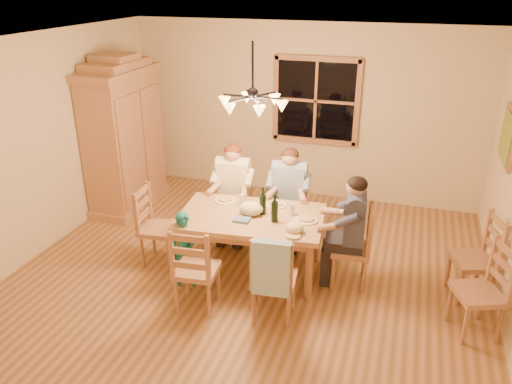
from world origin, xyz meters
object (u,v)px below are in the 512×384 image
(chair_near_right, at_px, (274,291))
(wine_bottle_a, at_px, (263,201))
(chair_near_left, at_px, (197,282))
(dining_table, at_px, (251,223))
(wine_bottle_b, at_px, (275,208))
(adult_plaid_man, at_px, (289,185))
(child, at_px, (185,250))
(chair_end_left, at_px, (160,240))
(adult_slate_man, at_px, (353,218))
(armoire, at_px, (124,139))
(chair_spare_front, at_px, (475,306))
(chair_far_right, at_px, (288,223))
(adult_woman, at_px, (233,181))
(chair_spare_back, at_px, (471,273))
(chair_far_left, at_px, (234,218))
(chair_end_right, at_px, (349,260))
(chandelier, at_px, (253,102))

(chair_near_right, height_order, wine_bottle_a, wine_bottle_a)
(chair_near_right, bearing_deg, chair_near_left, -180.00)
(dining_table, height_order, wine_bottle_b, wine_bottle_b)
(adult_plaid_man, relative_size, child, 0.95)
(chair_end_left, distance_m, wine_bottle_b, 1.58)
(adult_slate_man, xyz_separation_m, wine_bottle_a, (-1.03, -0.04, 0.08))
(armoire, height_order, chair_end_left, armoire)
(chair_near_right, distance_m, chair_spare_front, 2.00)
(armoire, distance_m, wine_bottle_a, 2.80)
(chair_end_left, bearing_deg, chair_far_right, 117.98)
(chair_near_left, relative_size, adult_woman, 1.13)
(adult_woman, height_order, chair_spare_front, adult_woman)
(wine_bottle_a, distance_m, chair_spare_back, 2.43)
(wine_bottle_b, bearing_deg, chair_far_left, 134.44)
(chair_end_right, distance_m, adult_woman, 1.84)
(armoire, xyz_separation_m, dining_table, (2.41, -1.27, -0.40))
(adult_plaid_man, xyz_separation_m, wine_bottle_b, (0.06, -0.88, 0.08))
(chair_far_right, relative_size, adult_plaid_man, 1.13)
(armoire, height_order, chair_near_right, armoire)
(chair_spare_front, bearing_deg, chair_far_right, 40.07)
(adult_woman, relative_size, chair_spare_front, 0.88)
(wine_bottle_b, xyz_separation_m, child, (-0.93, -0.42, -0.47))
(chair_end_right, relative_size, adult_woman, 1.13)
(chandelier, relative_size, chair_near_left, 0.78)
(armoire, relative_size, chair_near_left, 2.32)
(chair_far_left, distance_m, chair_end_left, 1.08)
(armoire, distance_m, chair_near_left, 3.05)
(chair_spare_front, xyz_separation_m, chair_spare_back, (0.00, 0.63, 0.00))
(chair_near_left, relative_size, adult_plaid_man, 1.13)
(chair_spare_front, bearing_deg, armoire, 49.60)
(chair_far_right, distance_m, adult_plaid_man, 0.54)
(chair_far_left, distance_m, adult_plaid_man, 0.91)
(chair_far_right, relative_size, chair_near_right, 1.00)
(armoire, distance_m, chair_spare_front, 5.20)
(wine_bottle_a, relative_size, child, 0.36)
(chair_far_left, xyz_separation_m, chair_spare_back, (2.95, -0.48, 0.00))
(armoire, distance_m, chair_far_right, 2.80)
(chandelier, xyz_separation_m, adult_plaid_man, (0.23, 0.77, -1.24))
(chair_end_left, distance_m, chair_end_right, 2.31)
(chair_near_left, height_order, chair_spare_back, same)
(adult_slate_man, distance_m, chair_spare_front, 1.50)
(adult_plaid_man, bearing_deg, child, 50.29)
(chair_end_right, distance_m, adult_plaid_man, 1.26)
(adult_woman, xyz_separation_m, chair_spare_back, (2.95, -0.48, -0.54))
(chair_end_left, distance_m, chair_spare_front, 3.62)
(chandelier, height_order, dining_table, chandelier)
(dining_table, relative_size, adult_plaid_man, 2.01)
(adult_slate_man, height_order, child, adult_slate_man)
(armoire, bearing_deg, adult_woman, -15.50)
(chandelier, distance_m, adult_woman, 1.50)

